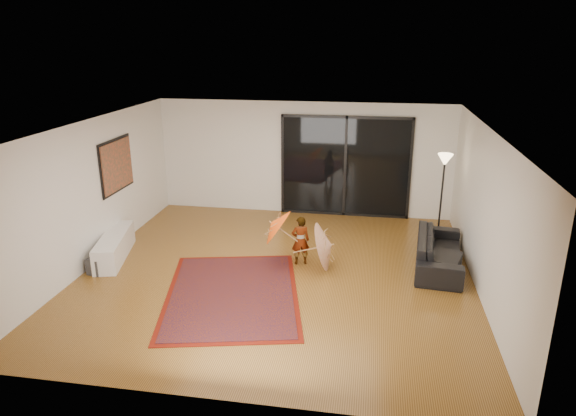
% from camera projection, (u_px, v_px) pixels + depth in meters
% --- Properties ---
extents(floor, '(7.00, 7.00, 0.00)m').
position_uv_depth(floor, '(277.00, 273.00, 9.39)').
color(floor, olive).
rests_on(floor, ground).
extents(ceiling, '(7.00, 7.00, 0.00)m').
position_uv_depth(ceiling, '(275.00, 126.00, 8.53)').
color(ceiling, white).
rests_on(ceiling, wall_back).
extents(wall_back, '(7.00, 0.00, 7.00)m').
position_uv_depth(wall_back, '(303.00, 159.00, 12.24)').
color(wall_back, silver).
rests_on(wall_back, floor).
extents(wall_front, '(7.00, 0.00, 7.00)m').
position_uv_depth(wall_front, '(217.00, 300.00, 5.69)').
color(wall_front, silver).
rests_on(wall_front, floor).
extents(wall_left, '(0.00, 7.00, 7.00)m').
position_uv_depth(wall_left, '(91.00, 194.00, 9.51)').
color(wall_left, silver).
rests_on(wall_left, floor).
extents(wall_right, '(0.00, 7.00, 7.00)m').
position_uv_depth(wall_right, '(485.00, 214.00, 8.42)').
color(wall_right, silver).
rests_on(wall_right, floor).
extents(sliding_door, '(3.06, 0.07, 2.40)m').
position_uv_depth(sliding_door, '(345.00, 167.00, 12.10)').
color(sliding_door, black).
rests_on(sliding_door, wall_back).
extents(painting, '(0.04, 1.28, 1.08)m').
position_uv_depth(painting, '(117.00, 165.00, 10.35)').
color(painting, black).
rests_on(painting, wall_left).
extents(media_console, '(0.82, 1.75, 0.47)m').
position_uv_depth(media_console, '(114.00, 247.00, 9.99)').
color(media_console, white).
rests_on(media_console, floor).
extents(speaker, '(0.31, 0.31, 0.30)m').
position_uv_depth(speaker, '(96.00, 266.00, 9.35)').
color(speaker, '#424244').
rests_on(speaker, floor).
extents(persian_rug, '(2.80, 3.46, 0.02)m').
position_uv_depth(persian_rug, '(232.00, 294.00, 8.64)').
color(persian_rug, '#601208').
rests_on(persian_rug, floor).
extents(sofa, '(1.02, 2.16, 0.61)m').
position_uv_depth(sofa, '(439.00, 251.00, 9.60)').
color(sofa, black).
rests_on(sofa, floor).
extents(ottoman, '(0.83, 0.83, 0.38)m').
position_uv_depth(ottoman, '(440.00, 265.00, 9.31)').
color(ottoman, black).
rests_on(ottoman, floor).
extents(floor_lamp, '(0.32, 0.32, 1.84)m').
position_uv_depth(floor_lamp, '(444.00, 172.00, 10.62)').
color(floor_lamp, black).
rests_on(floor_lamp, floor).
extents(child, '(0.40, 0.32, 0.95)m').
position_uv_depth(child, '(300.00, 240.00, 9.66)').
color(child, '#999999').
rests_on(child, floor).
extents(parasol_orange, '(0.57, 0.76, 0.85)m').
position_uv_depth(parasol_orange, '(271.00, 227.00, 9.61)').
color(parasol_orange, '#FF540D').
rests_on(parasol_orange, child).
extents(parasol_white, '(0.53, 0.91, 0.93)m').
position_uv_depth(parasol_white, '(332.00, 244.00, 9.41)').
color(parasol_white, silver).
rests_on(parasol_white, floor).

